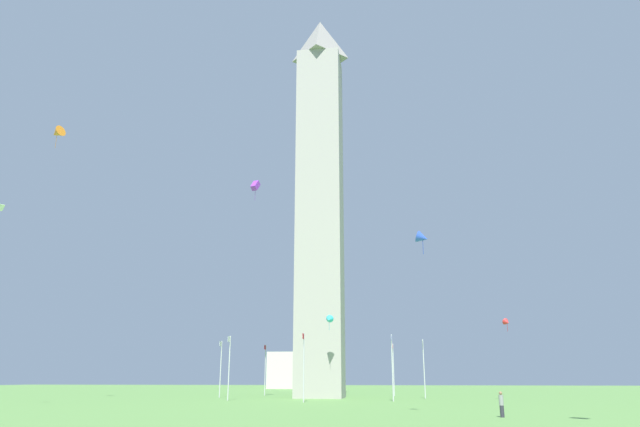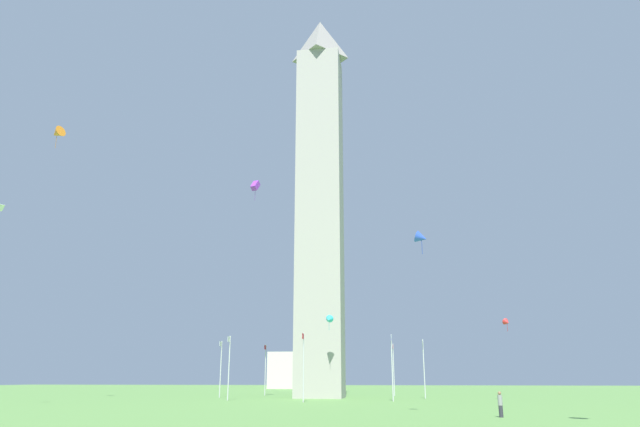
% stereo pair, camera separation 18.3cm
% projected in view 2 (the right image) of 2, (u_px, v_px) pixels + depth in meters
% --- Properties ---
extents(ground_plane, '(260.00, 260.00, 0.00)m').
position_uv_depth(ground_plane, '(320.00, 398.00, 77.48)').
color(ground_plane, '#609347').
extents(obelisk_monument, '(6.51, 6.51, 59.21)m').
position_uv_depth(obelisk_monument, '(320.00, 192.00, 85.68)').
color(obelisk_monument, '#A8A399').
rests_on(obelisk_monument, ground).
extents(flagpole_n, '(1.12, 0.14, 7.72)m').
position_uv_depth(flagpole_n, '(303.00, 363.00, 65.08)').
color(flagpole_n, silver).
rests_on(flagpole_n, ground).
extents(flagpole_ne, '(1.12, 0.14, 7.72)m').
position_uv_depth(flagpole_ne, '(392.00, 364.00, 67.76)').
color(flagpole_ne, silver).
rests_on(flagpole_ne, ground).
extents(flagpole_e, '(1.12, 0.14, 7.72)m').
position_uv_depth(flagpole_e, '(424.00, 366.00, 76.78)').
color(flagpole_e, silver).
rests_on(flagpole_e, ground).
extents(flagpole_se, '(1.12, 0.14, 7.72)m').
position_uv_depth(flagpole_se, '(394.00, 367.00, 86.87)').
color(flagpole_se, silver).
rests_on(flagpole_se, ground).
extents(flagpole_s, '(1.12, 0.14, 7.72)m').
position_uv_depth(flagpole_s, '(332.00, 367.00, 92.11)').
color(flagpole_s, silver).
rests_on(flagpole_s, ground).
extents(flagpole_sw, '(1.12, 0.14, 7.72)m').
position_uv_depth(flagpole_sw, '(265.00, 367.00, 89.43)').
color(flagpole_sw, silver).
rests_on(flagpole_sw, ground).
extents(flagpole_w, '(1.12, 0.14, 7.72)m').
position_uv_depth(flagpole_w, '(221.00, 366.00, 80.41)').
color(flagpole_w, silver).
rests_on(flagpole_w, ground).
extents(flagpole_nw, '(1.12, 0.14, 7.72)m').
position_uv_depth(flagpole_nw, '(229.00, 364.00, 70.32)').
color(flagpole_nw, silver).
rests_on(flagpole_nw, ground).
extents(person_gray_shirt, '(0.32, 0.32, 1.76)m').
position_uv_depth(person_gray_shirt, '(500.00, 404.00, 40.27)').
color(person_gray_shirt, '#2D2D38').
rests_on(person_gray_shirt, ground).
extents(kite_purple_box, '(1.67, 1.20, 3.02)m').
position_uv_depth(kite_purple_box, '(255.00, 186.00, 80.46)').
color(kite_purple_box, purple).
extents(kite_blue_delta, '(1.15, 1.29, 1.89)m').
position_uv_depth(kite_blue_delta, '(422.00, 238.00, 44.50)').
color(kite_blue_delta, blue).
extents(kite_orange_delta, '(1.98, 2.11, 3.01)m').
position_uv_depth(kite_orange_delta, '(57.00, 133.00, 73.55)').
color(kite_orange_delta, orange).
extents(kite_red_delta, '(1.23, 1.16, 1.65)m').
position_uv_depth(kite_red_delta, '(507.00, 322.00, 71.14)').
color(kite_red_delta, red).
extents(kite_cyan_delta, '(1.21, 1.08, 1.97)m').
position_uv_depth(kite_cyan_delta, '(329.00, 319.00, 73.34)').
color(kite_cyan_delta, '#33C6D1').
extents(distant_building, '(23.76, 14.97, 8.73)m').
position_uv_depth(distant_building, '(305.00, 371.00, 148.29)').
color(distant_building, beige).
rests_on(distant_building, ground).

